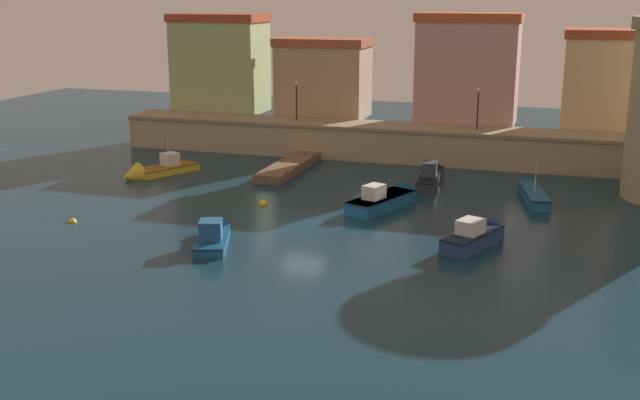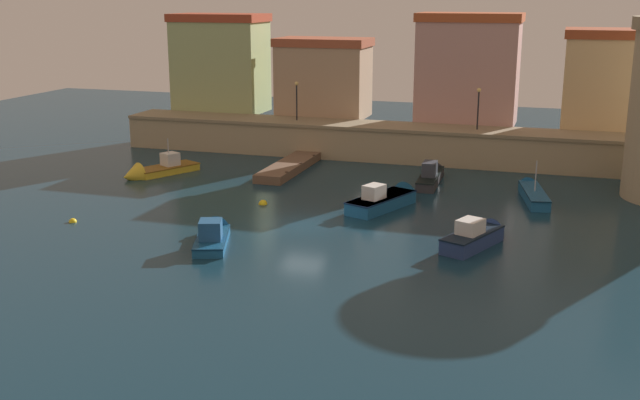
{
  "view_description": "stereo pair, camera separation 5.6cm",
  "coord_description": "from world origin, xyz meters",
  "px_view_note": "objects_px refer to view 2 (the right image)",
  "views": [
    {
      "loc": [
        14.13,
        -41.18,
        13.09
      ],
      "look_at": [
        0.0,
        3.36,
        0.67
      ],
      "focal_mm": 43.83,
      "sensor_mm": 36.0,
      "label": 1
    },
    {
      "loc": [
        14.18,
        -41.16,
        13.09
      ],
      "look_at": [
        0.0,
        3.36,
        0.67
      ],
      "focal_mm": 43.83,
      "sensor_mm": 36.0,
      "label": 2
    }
  ],
  "objects_px": {
    "moored_boat_3": "(432,175)",
    "quay_lamp_1": "(478,102)",
    "mooring_buoy_1": "(73,222)",
    "moored_boat_0": "(213,233)",
    "moored_boat_1": "(478,235)",
    "moored_boat_6": "(532,192)",
    "mooring_buoy_0": "(263,204)",
    "moored_boat_2": "(389,198)",
    "quay_lamp_0": "(297,94)",
    "moored_boat_4": "(154,171)"
  },
  "relations": [
    {
      "from": "moored_boat_4",
      "to": "moored_boat_0",
      "type": "bearing_deg",
      "value": 67.11
    },
    {
      "from": "moored_boat_1",
      "to": "moored_boat_6",
      "type": "xyz_separation_m",
      "value": [
        2.21,
        11.18,
        -0.16
      ]
    },
    {
      "from": "moored_boat_6",
      "to": "mooring_buoy_0",
      "type": "distance_m",
      "value": 17.73
    },
    {
      "from": "moored_boat_2",
      "to": "moored_boat_3",
      "type": "xyz_separation_m",
      "value": [
        1.43,
        7.39,
        -0.0
      ]
    },
    {
      "from": "moored_boat_1",
      "to": "moored_boat_6",
      "type": "distance_m",
      "value": 11.4
    },
    {
      "from": "quay_lamp_0",
      "to": "moored_boat_1",
      "type": "bearing_deg",
      "value": -49.52
    },
    {
      "from": "moored_boat_6",
      "to": "mooring_buoy_1",
      "type": "bearing_deg",
      "value": 107.37
    },
    {
      "from": "moored_boat_2",
      "to": "moored_boat_6",
      "type": "relative_size",
      "value": 0.97
    },
    {
      "from": "moored_boat_3",
      "to": "mooring_buoy_0",
      "type": "height_order",
      "value": "moored_boat_3"
    },
    {
      "from": "moored_boat_0",
      "to": "mooring_buoy_0",
      "type": "distance_m",
      "value": 7.91
    },
    {
      "from": "moored_boat_3",
      "to": "moored_boat_4",
      "type": "xyz_separation_m",
      "value": [
        -19.93,
        -4.34,
        -0.13
      ]
    },
    {
      "from": "quay_lamp_0",
      "to": "moored_boat_6",
      "type": "bearing_deg",
      "value": -25.25
    },
    {
      "from": "moored_boat_1",
      "to": "moored_boat_2",
      "type": "distance_m",
      "value": 8.89
    },
    {
      "from": "mooring_buoy_0",
      "to": "mooring_buoy_1",
      "type": "distance_m",
      "value": 11.67
    },
    {
      "from": "mooring_buoy_0",
      "to": "mooring_buoy_1",
      "type": "height_order",
      "value": "mooring_buoy_0"
    },
    {
      "from": "quay_lamp_1",
      "to": "moored_boat_2",
      "type": "relative_size",
      "value": 0.46
    },
    {
      "from": "moored_boat_4",
      "to": "mooring_buoy_0",
      "type": "distance_m",
      "value": 11.88
    },
    {
      "from": "mooring_buoy_1",
      "to": "mooring_buoy_0",
      "type": "bearing_deg",
      "value": 37.97
    },
    {
      "from": "moored_boat_3",
      "to": "moored_boat_4",
      "type": "distance_m",
      "value": 20.4
    },
    {
      "from": "moored_boat_3",
      "to": "quay_lamp_1",
      "type": "bearing_deg",
      "value": -20.74
    },
    {
      "from": "moored_boat_0",
      "to": "moored_boat_3",
      "type": "bearing_deg",
      "value": -46.7
    },
    {
      "from": "moored_boat_6",
      "to": "quay_lamp_0",
      "type": "bearing_deg",
      "value": 53.07
    },
    {
      "from": "mooring_buoy_1",
      "to": "moored_boat_0",
      "type": "bearing_deg",
      "value": -4.34
    },
    {
      "from": "moored_boat_3",
      "to": "mooring_buoy_0",
      "type": "xyz_separation_m",
      "value": [
        -9.22,
        -9.45,
        -0.5
      ]
    },
    {
      "from": "moored_boat_4",
      "to": "mooring_buoy_1",
      "type": "xyz_separation_m",
      "value": [
        1.51,
        -12.3,
        -0.37
      ]
    },
    {
      "from": "moored_boat_4",
      "to": "quay_lamp_1",
      "type": "bearing_deg",
      "value": 143.63
    },
    {
      "from": "mooring_buoy_1",
      "to": "moored_boat_2",
      "type": "bearing_deg",
      "value": 28.55
    },
    {
      "from": "quay_lamp_1",
      "to": "moored_boat_6",
      "type": "relative_size",
      "value": 0.45
    },
    {
      "from": "moored_boat_1",
      "to": "moored_boat_4",
      "type": "xyz_separation_m",
      "value": [
        -24.8,
        9.32,
        -0.18
      ]
    },
    {
      "from": "quay_lamp_0",
      "to": "mooring_buoy_1",
      "type": "bearing_deg",
      "value": -103.95
    },
    {
      "from": "moored_boat_1",
      "to": "moored_boat_6",
      "type": "height_order",
      "value": "moored_boat_6"
    },
    {
      "from": "quay_lamp_1",
      "to": "moored_boat_2",
      "type": "xyz_separation_m",
      "value": [
        -3.73,
        -14.2,
        -4.45
      ]
    },
    {
      "from": "quay_lamp_0",
      "to": "moored_boat_2",
      "type": "height_order",
      "value": "quay_lamp_0"
    },
    {
      "from": "moored_boat_2",
      "to": "mooring_buoy_1",
      "type": "height_order",
      "value": "moored_boat_2"
    },
    {
      "from": "quay_lamp_1",
      "to": "moored_boat_3",
      "type": "height_order",
      "value": "quay_lamp_1"
    },
    {
      "from": "moored_boat_2",
      "to": "moored_boat_3",
      "type": "bearing_deg",
      "value": 10.38
    },
    {
      "from": "moored_boat_2",
      "to": "mooring_buoy_0",
      "type": "bearing_deg",
      "value": 126.16
    },
    {
      "from": "moored_boat_0",
      "to": "moored_boat_6",
      "type": "xyz_separation_m",
      "value": [
        16.04,
        14.88,
        -0.03
      ]
    },
    {
      "from": "mooring_buoy_0",
      "to": "mooring_buoy_1",
      "type": "xyz_separation_m",
      "value": [
        -9.2,
        -7.18,
        0.0
      ]
    },
    {
      "from": "moored_boat_3",
      "to": "moored_boat_6",
      "type": "relative_size",
      "value": 1.01
    },
    {
      "from": "quay_lamp_0",
      "to": "mooring_buoy_0",
      "type": "height_order",
      "value": "quay_lamp_0"
    },
    {
      "from": "mooring_buoy_0",
      "to": "mooring_buoy_1",
      "type": "relative_size",
      "value": 1.21
    },
    {
      "from": "quay_lamp_1",
      "to": "moored_boat_3",
      "type": "relative_size",
      "value": 0.45
    },
    {
      "from": "quay_lamp_0",
      "to": "moored_boat_1",
      "type": "height_order",
      "value": "quay_lamp_0"
    },
    {
      "from": "moored_boat_2",
      "to": "mooring_buoy_1",
      "type": "bearing_deg",
      "value": 139.88
    },
    {
      "from": "quay_lamp_1",
      "to": "mooring_buoy_1",
      "type": "xyz_separation_m",
      "value": [
        -20.72,
        -23.44,
        -4.95
      ]
    },
    {
      "from": "moored_boat_2",
      "to": "moored_boat_3",
      "type": "height_order",
      "value": "moored_boat_2"
    },
    {
      "from": "quay_lamp_0",
      "to": "mooring_buoy_1",
      "type": "distance_m",
      "value": 24.66
    },
    {
      "from": "moored_boat_1",
      "to": "mooring_buoy_0",
      "type": "bearing_deg",
      "value": 95.54
    },
    {
      "from": "quay_lamp_1",
      "to": "moored_boat_6",
      "type": "height_order",
      "value": "quay_lamp_1"
    }
  ]
}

